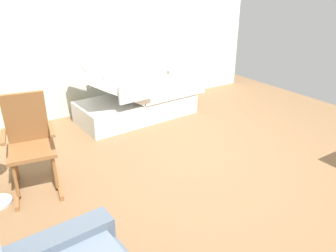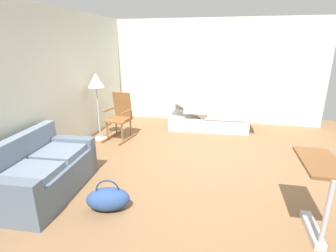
{
  "view_description": "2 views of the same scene",
  "coord_description": "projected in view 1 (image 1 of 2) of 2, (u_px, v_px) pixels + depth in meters",
  "views": [
    {
      "loc": [
        -2.67,
        2.38,
        2.07
      ],
      "look_at": [
        -0.11,
        0.73,
        0.74
      ],
      "focal_mm": 34.64,
      "sensor_mm": 36.0,
      "label": 1
    },
    {
      "loc": [
        -4.47,
        -0.33,
        2.08
      ],
      "look_at": [
        -0.28,
        0.61,
        0.7
      ],
      "focal_mm": 27.64,
      "sensor_mm": 36.0,
      "label": 2
    }
  ],
  "objects": [
    {
      "name": "side_wall",
      "position": [
        118.0,
        30.0,
        5.55
      ],
      "size": [
        0.1,
        5.55,
        2.7
      ],
      "primitive_type": "cube",
      "color": "silver",
      "rests_on": "ground"
    },
    {
      "name": "ground_plane",
      "position": [
        213.0,
        164.0,
        4.06
      ],
      "size": [
        6.69,
        6.69,
        0.0
      ],
      "primitive_type": "plane",
      "color": "olive"
    },
    {
      "name": "rocking_chair",
      "position": [
        30.0,
        143.0,
        3.47
      ],
      "size": [
        0.82,
        0.59,
        1.05
      ],
      "color": "brown",
      "rests_on": "ground"
    },
    {
      "name": "hospital_bed",
      "position": [
        137.0,
        100.0,
        5.39
      ],
      "size": [
        1.11,
        2.12,
        1.07
      ],
      "color": "silver",
      "rests_on": "ground"
    }
  ]
}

